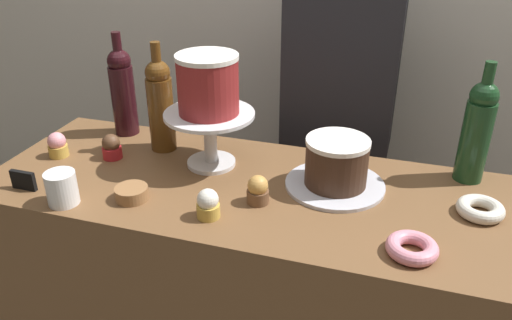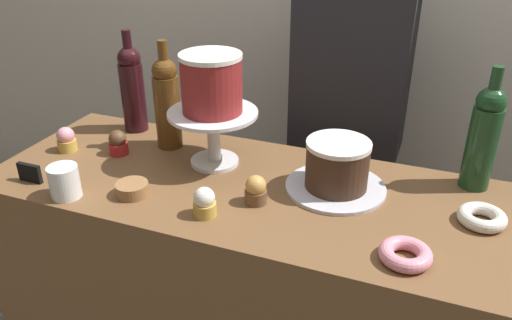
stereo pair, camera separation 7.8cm
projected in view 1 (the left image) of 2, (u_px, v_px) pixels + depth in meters
The scene contains 18 objects.
display_counter at pixel (256, 320), 1.57m from camera, with size 1.46×0.54×0.95m.
cake_stand_pedestal at pixel (210, 129), 1.41m from camera, with size 0.25×0.25×0.16m.
white_layer_cake at pixel (208, 84), 1.35m from camera, with size 0.17×0.17×0.16m.
silver_serving_platter at pixel (335, 185), 1.35m from camera, with size 0.26×0.26×0.01m.
chocolate_round_cake at pixel (337, 162), 1.32m from camera, with size 0.16×0.16×0.13m.
wine_bottle_amber at pixel (160, 104), 1.49m from camera, with size 0.08×0.08×0.33m.
wine_bottle_dark_red at pixel (123, 90), 1.60m from camera, with size 0.08×0.08×0.33m.
wine_bottle_green at pixel (477, 130), 1.32m from camera, with size 0.08×0.08×0.33m.
cupcake_strawberry at pixel (58, 145), 1.50m from camera, with size 0.06×0.06×0.07m.
cupcake_caramel at pixel (258, 190), 1.27m from camera, with size 0.06×0.06×0.07m.
cupcake_chocolate at pixel (112, 147), 1.48m from camera, with size 0.06×0.06×0.07m.
cupcake_vanilla at pixel (208, 204), 1.21m from camera, with size 0.06×0.06×0.07m.
donut_pink at pixel (412, 248), 1.09m from camera, with size 0.11×0.11×0.03m.
donut_sugar at pixel (480, 209), 1.23m from camera, with size 0.11×0.11×0.03m.
cookie_stack at pixel (132, 193), 1.29m from camera, with size 0.08×0.08×0.03m.
price_sign_chalkboard at pixel (23, 180), 1.33m from camera, with size 0.07×0.01×0.05m.
coffee_cup_ceramic at pixel (62, 188), 1.26m from camera, with size 0.08×0.08×0.08m.
barista_figure at pixel (336, 147), 1.81m from camera, with size 0.36×0.22×1.60m.
Camera 1 is at (0.35, -1.11, 1.63)m, focal length 35.94 mm.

